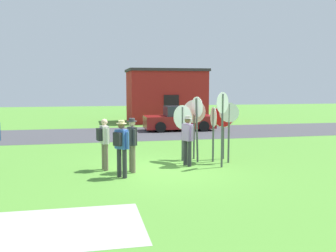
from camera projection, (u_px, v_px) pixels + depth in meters
The scene contains 16 objects.
ground_plane at pixel (162, 171), 12.31m from camera, with size 80.00×80.00×0.00m, color #518E33.
street_asphalt at pixel (130, 133), 21.85m from camera, with size 60.00×6.40×0.01m, color #424247.
concrete_path at pixel (62, 228), 7.37m from camera, with size 3.20×2.40×0.01m, color #ADAAA3.
building_background at pixel (166, 95), 28.94m from camera, with size 5.88×4.06×4.01m.
parked_car_on_street at pixel (180, 119), 23.38m from camera, with size 4.32×2.05×1.51m.
stop_sign_tallest at pixel (213, 125), 13.64m from camera, with size 0.07×0.72×2.00m.
stop_sign_rear_right at pixel (223, 122), 14.18m from camera, with size 0.86×0.14×2.05m.
stop_sign_leaning_right at pixel (183, 123), 13.75m from camera, with size 0.51×0.74×2.06m.
stop_sign_rear_left at pixel (222, 117), 12.66m from camera, with size 0.58×0.44×2.55m.
stop_sign_center_cluster at pixel (194, 118), 14.17m from camera, with size 0.76×0.47×2.24m.
stop_sign_leaning_left at pixel (229, 122), 13.46m from camera, with size 0.66×0.30×2.16m.
stop_sign_far_back at pixel (197, 118), 13.55m from camera, with size 0.25×0.71×2.37m.
person_in_dark_shirt at pixel (121, 145), 11.27m from camera, with size 0.47×0.48×1.74m.
person_near_signs at pixel (132, 142), 12.01m from camera, with size 0.31×0.56×1.74m.
person_with_sunhat at pixel (104, 141), 12.30m from camera, with size 0.42×0.55×1.69m.
person_on_left at pixel (188, 138), 12.96m from camera, with size 0.35×0.52×1.74m.
Camera 1 is at (-2.34, -11.86, 2.76)m, focal length 40.36 mm.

